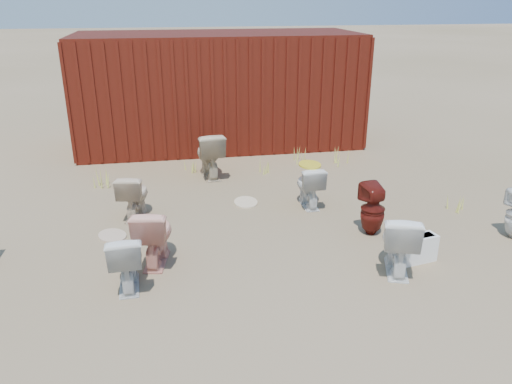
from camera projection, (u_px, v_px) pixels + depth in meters
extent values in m
plane|color=brown|center=(264.00, 246.00, 6.69)|extent=(100.00, 100.00, 0.00)
cube|color=#47190B|center=(219.00, 89.00, 11.01)|extent=(6.00, 2.40, 2.40)
imported|color=silver|center=(126.00, 260.00, 5.65)|extent=(0.42, 0.69, 0.69)
imported|color=#EB9D88|center=(154.00, 235.00, 6.16)|extent=(0.55, 0.81, 0.76)
imported|color=white|center=(399.00, 242.00, 5.97)|extent=(0.66, 0.86, 0.77)
imported|color=#611710|center=(373.00, 209.00, 6.92)|extent=(0.39, 0.39, 0.74)
imported|color=beige|center=(134.00, 195.00, 7.46)|extent=(0.52, 0.75, 0.70)
imported|color=#C6B290|center=(209.00, 154.00, 9.12)|extent=(0.56, 0.88, 0.85)
imported|color=silver|center=(309.00, 186.00, 7.87)|extent=(0.39, 0.67, 0.68)
ellipsoid|color=gold|center=(310.00, 165.00, 7.74)|extent=(0.34, 0.43, 0.02)
cube|color=white|center=(417.00, 249.00, 6.25)|extent=(0.53, 0.29, 0.35)
ellipsoid|color=beige|center=(246.00, 202.00, 8.08)|extent=(0.40, 0.51, 0.02)
ellipsoid|color=#C5AA8F|center=(112.00, 236.00, 6.96)|extent=(0.55, 0.59, 0.02)
cone|color=#BCBD4B|center=(99.00, 178.00, 8.71)|extent=(0.36, 0.36, 0.32)
cone|color=#BCBD4B|center=(263.00, 166.00, 9.43)|extent=(0.32, 0.32, 0.26)
cone|color=#BCBD4B|center=(341.00, 156.00, 9.89)|extent=(0.36, 0.36, 0.32)
cone|color=#BCBD4B|center=(191.00, 165.00, 9.50)|extent=(0.30, 0.30, 0.25)
cone|color=#BCBD4B|center=(299.00, 154.00, 10.02)|extent=(0.34, 0.34, 0.32)
cone|color=#BCBD4B|center=(455.00, 202.00, 7.76)|extent=(0.28, 0.28, 0.27)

